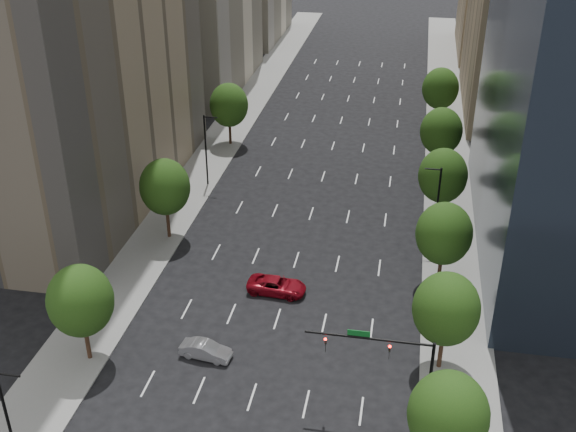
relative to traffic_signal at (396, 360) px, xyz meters
The scene contains 19 objects.
sidewalk_left 40.05m from the traffic_signal, 130.94° to the left, with size 6.00×200.00×0.15m, color slate.
sidewalk_right 30.84m from the traffic_signal, 80.59° to the left, with size 6.00×200.00×0.15m, color slate.
parking_tan_right 72.16m from the traffic_signal, 78.32° to the left, with size 14.00×30.00×30.00m, color #8C7759.
filler_right 104.05m from the traffic_signal, 82.00° to the left, with size 14.00×26.00×16.00m, color #8C7759.
tree_right_0 6.09m from the traffic_signal, 55.21° to the right, with size 5.20×5.20×8.39m.
tree_right_1 6.96m from the traffic_signal, 59.96° to the left, with size 5.20×5.20×8.75m.
tree_right_2 18.34m from the traffic_signal, 79.09° to the left, with size 5.20×5.20×8.61m.
tree_right_3 30.21m from the traffic_signal, 83.40° to the left, with size 5.20×5.20×8.89m.
tree_right_4 44.14m from the traffic_signal, 85.49° to the left, with size 5.20×5.20×8.46m.
tree_right_5 60.11m from the traffic_signal, 86.69° to the left, with size 5.20×5.20×8.75m.
tree_left_0 24.62m from the traffic_signal, behind, with size 5.20×5.20×8.75m.
tree_left_1 32.96m from the traffic_signal, 138.11° to the left, with size 5.20×5.20×8.97m.
tree_left_2 53.91m from the traffic_signal, 117.07° to the left, with size 5.20×5.20×8.68m.
streetlight_rn 25.17m from the traffic_signal, 83.37° to the left, with size 1.70×0.20×9.00m.
streetlight_ls 25.97m from the traffic_signal, 157.36° to the right, with size 1.70×0.20×9.00m.
streetlight_ln 42.42m from the traffic_signal, 124.40° to the left, with size 1.70×0.20×9.00m.
traffic_signal is the anchor object (origin of this frame).
car_silver 16.37m from the traffic_signal, 165.72° to the left, with size 1.49×4.28×1.41m, color gray.
car_red_far 18.58m from the traffic_signal, 128.98° to the left, with size 2.53×5.48×1.52m, color maroon.
Camera 1 is at (9.97, -9.50, 37.71)m, focal length 44.07 mm.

